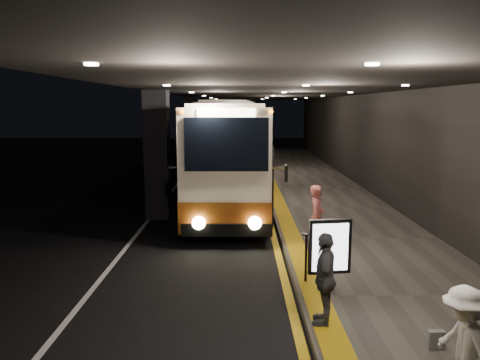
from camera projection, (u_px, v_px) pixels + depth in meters
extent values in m
plane|color=black|center=(190.00, 253.00, 12.43)|extent=(90.00, 90.00, 0.00)
cube|color=silver|center=(156.00, 211.00, 17.37)|extent=(0.12, 50.00, 0.01)
cube|color=gold|center=(267.00, 211.00, 17.36)|extent=(0.18, 50.00, 0.01)
cube|color=#514C44|center=(332.00, 209.00, 17.35)|extent=(4.50, 50.00, 0.15)
cube|color=gold|center=(281.00, 207.00, 17.34)|extent=(0.50, 50.00, 0.01)
cube|color=black|center=(397.00, 130.00, 16.88)|extent=(0.10, 50.00, 6.00)
cube|color=black|center=(157.00, 155.00, 16.04)|extent=(0.80, 0.80, 4.40)
cube|color=black|center=(193.00, 134.00, 27.89)|extent=(0.80, 0.80, 4.40)
cube|color=black|center=(273.00, 85.00, 16.64)|extent=(9.00, 50.00, 0.40)
cube|color=beige|center=(231.00, 151.00, 18.35)|extent=(2.62, 12.10, 3.42)
cube|color=#8D5C14|center=(231.00, 183.00, 18.55)|extent=(2.64, 12.12, 0.91)
cube|color=black|center=(226.00, 145.00, 12.24)|extent=(2.21, 0.08, 1.41)
cube|color=black|center=(227.00, 229.00, 12.68)|extent=(2.47, 0.27, 0.35)
cylinder|color=black|center=(193.00, 213.00, 14.83)|extent=(0.28, 1.01, 1.01)
cylinder|color=black|center=(265.00, 213.00, 14.83)|extent=(0.28, 1.01, 1.01)
cylinder|color=black|center=(209.00, 176.00, 22.58)|extent=(0.28, 1.01, 1.01)
cylinder|color=black|center=(257.00, 176.00, 22.58)|extent=(0.28, 1.01, 1.01)
sphere|color=#FFEAA5|center=(199.00, 223.00, 12.56)|extent=(0.36, 0.36, 0.36)
sphere|color=#FFEAA5|center=(255.00, 223.00, 12.56)|extent=(0.36, 0.36, 0.36)
cube|color=#FFF2BF|center=(226.00, 112.00, 12.10)|extent=(1.51, 0.06, 0.22)
cube|color=beige|center=(233.00, 134.00, 27.96)|extent=(3.43, 12.90, 3.61)
cube|color=#8D5C14|center=(233.00, 156.00, 28.16)|extent=(3.45, 12.92, 0.96)
cube|color=black|center=(230.00, 124.00, 21.50)|extent=(2.34, 0.20, 1.49)
cube|color=black|center=(230.00, 177.00, 21.96)|extent=(2.61, 0.41, 0.37)
cylinder|color=black|center=(208.00, 171.00, 24.23)|extent=(0.30, 1.06, 1.06)
cylinder|color=black|center=(255.00, 171.00, 24.23)|extent=(0.30, 1.06, 1.06)
cylinder|color=black|center=(216.00, 155.00, 32.42)|extent=(0.30, 1.06, 1.06)
cylinder|color=black|center=(251.00, 155.00, 32.42)|extent=(0.30, 1.06, 1.06)
cube|color=beige|center=(237.00, 125.00, 44.95)|extent=(2.52, 11.57, 3.27)
cube|color=#8D5C14|center=(237.00, 138.00, 45.13)|extent=(2.54, 11.59, 0.87)
cube|color=black|center=(236.00, 120.00, 39.10)|extent=(2.12, 0.08, 1.35)
cube|color=black|center=(236.00, 146.00, 39.53)|extent=(2.36, 0.27, 0.34)
cylinder|color=black|center=(224.00, 145.00, 41.58)|extent=(0.27, 0.96, 0.96)
cylinder|color=black|center=(248.00, 145.00, 41.57)|extent=(0.27, 0.96, 0.96)
cylinder|color=black|center=(227.00, 139.00, 48.99)|extent=(0.27, 0.96, 0.96)
cylinder|color=black|center=(247.00, 139.00, 48.99)|extent=(0.27, 0.96, 0.96)
imported|color=#BE5B58|center=(317.00, 216.00, 12.41)|extent=(0.55, 0.69, 1.66)
imported|color=white|center=(463.00, 346.00, 5.78)|extent=(0.53, 1.03, 1.55)
imported|color=#434448|center=(325.00, 279.00, 7.97)|extent=(0.66, 1.02, 1.61)
cube|color=black|center=(436.00, 340.00, 7.19)|extent=(0.25, 0.11, 0.30)
cylinder|color=black|center=(328.00, 290.00, 8.71)|extent=(0.08, 0.08, 0.65)
cube|color=black|center=(330.00, 246.00, 8.58)|extent=(0.80, 0.21, 1.03)
cube|color=white|center=(330.00, 247.00, 8.52)|extent=(0.67, 0.12, 0.89)
cylinder|color=black|center=(306.00, 258.00, 9.92)|extent=(0.05, 0.05, 1.05)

